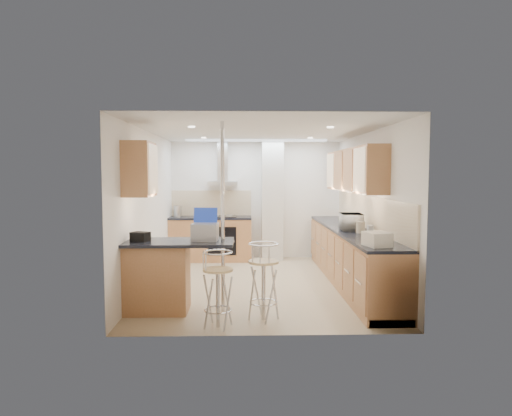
{
  "coord_description": "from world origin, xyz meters",
  "views": [
    {
      "loc": [
        -0.25,
        -7.41,
        1.82
      ],
      "look_at": [
        -0.05,
        0.2,
        1.25
      ],
      "focal_mm": 32.0,
      "sensor_mm": 36.0,
      "label": 1
    }
  ],
  "objects_px": {
    "microwave": "(352,222)",
    "bar_stool_end": "(264,281)",
    "bar_stool_near": "(218,289)",
    "laptop": "(205,232)",
    "bread_bin": "(377,239)"
  },
  "relations": [
    {
      "from": "microwave",
      "to": "bar_stool_near",
      "type": "distance_m",
      "value": 2.8
    },
    {
      "from": "bar_stool_near",
      "to": "bar_stool_end",
      "type": "bearing_deg",
      "value": 20.79
    },
    {
      "from": "microwave",
      "to": "laptop",
      "type": "xyz_separation_m",
      "value": [
        -2.22,
        -1.19,
        0.0
      ]
    },
    {
      "from": "laptop",
      "to": "microwave",
      "type": "bearing_deg",
      "value": 34.25
    },
    {
      "from": "microwave",
      "to": "bar_stool_end",
      "type": "xyz_separation_m",
      "value": [
        -1.47,
        -1.58,
        -0.57
      ]
    },
    {
      "from": "bar_stool_near",
      "to": "bar_stool_end",
      "type": "height_order",
      "value": "bar_stool_end"
    },
    {
      "from": "bread_bin",
      "to": "bar_stool_end",
      "type": "bearing_deg",
      "value": 167.99
    },
    {
      "from": "bar_stool_end",
      "to": "bread_bin",
      "type": "distance_m",
      "value": 1.51
    },
    {
      "from": "bread_bin",
      "to": "bar_stool_near",
      "type": "bearing_deg",
      "value": 175.45
    },
    {
      "from": "bar_stool_near",
      "to": "bar_stool_end",
      "type": "relative_size",
      "value": 0.94
    },
    {
      "from": "laptop",
      "to": "bar_stool_end",
      "type": "distance_m",
      "value": 1.02
    },
    {
      "from": "microwave",
      "to": "bar_stool_near",
      "type": "height_order",
      "value": "microwave"
    },
    {
      "from": "laptop",
      "to": "bread_bin",
      "type": "distance_m",
      "value": 2.2
    },
    {
      "from": "microwave",
      "to": "bar_stool_end",
      "type": "height_order",
      "value": "microwave"
    },
    {
      "from": "laptop",
      "to": "bar_stool_end",
      "type": "xyz_separation_m",
      "value": [
        0.75,
        -0.39,
        -0.57
      ]
    }
  ]
}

